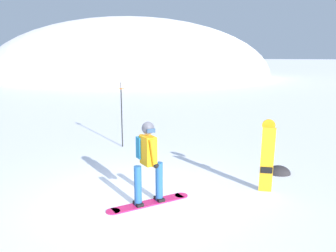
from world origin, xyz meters
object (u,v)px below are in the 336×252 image
(snowboarder_main, at_px, (148,160))
(piste_marker_near, at_px, (122,110))
(spare_snowboard, at_px, (267,156))
(rock_dark, at_px, (279,173))

(snowboarder_main, distance_m, piste_marker_near, 4.57)
(spare_snowboard, distance_m, rock_dark, 1.66)
(snowboarder_main, relative_size, rock_dark, 2.92)
(snowboarder_main, distance_m, spare_snowboard, 2.61)
(spare_snowboard, bearing_deg, piste_marker_near, 144.26)
(rock_dark, bearing_deg, snowboarder_main, -139.83)
(rock_dark, bearing_deg, piste_marker_near, 159.89)
(snowboarder_main, height_order, piste_marker_near, piste_marker_near)
(snowboarder_main, relative_size, piste_marker_near, 0.79)
(piste_marker_near, relative_size, rock_dark, 3.68)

